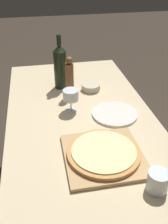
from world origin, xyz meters
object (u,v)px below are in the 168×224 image
(pizza, at_px, (104,152))
(wine_glass, at_px, (71,96))
(pepper_mill, at_px, (70,78))
(wine_bottle, at_px, (60,66))
(small_bowl, at_px, (91,87))

(pizza, relative_size, wine_glass, 2.49)
(pizza, xyz_separation_m, pepper_mill, (-0.06, 0.59, 0.10))
(wine_bottle, height_order, pepper_mill, wine_bottle)
(pepper_mill, height_order, wine_glass, pepper_mill)
(wine_bottle, xyz_separation_m, wine_glass, (0.02, -0.31, -0.05))
(pizza, xyz_separation_m, wine_glass, (-0.08, 0.42, 0.07))
(wine_bottle, bearing_deg, small_bowl, -22.74)
(pepper_mill, bearing_deg, wine_bottle, 106.98)
(pepper_mill, distance_m, small_bowl, 0.19)
(wine_bottle, bearing_deg, wine_glass, -86.02)
(wine_bottle, xyz_separation_m, pepper_mill, (0.04, -0.13, -0.02))
(wine_bottle, bearing_deg, pizza, -81.73)
(wine_glass, relative_size, small_bowl, 1.09)
(pizza, height_order, small_bowl, pizza)
(pizza, xyz_separation_m, wine_bottle, (-0.11, 0.73, 0.12))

